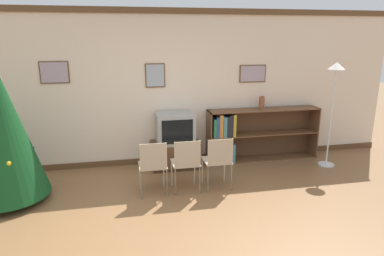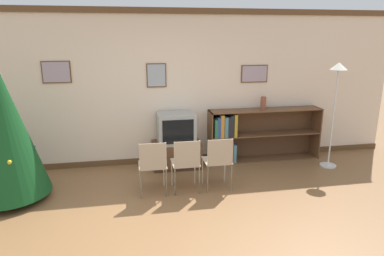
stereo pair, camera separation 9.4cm
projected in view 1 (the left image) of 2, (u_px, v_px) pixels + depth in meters
ground_plane at (186, 243)px, 3.84m from camera, size 24.00×24.00×0.00m
wall_back at (158, 89)px, 5.98m from camera, size 8.84×0.11×2.70m
tv_console at (175, 155)px, 6.01m from camera, size 0.84×0.51×0.45m
television at (175, 128)px, 5.88m from camera, size 0.64×0.50×0.52m
folding_chair_left at (153, 165)px, 4.88m from camera, size 0.40×0.40×0.82m
folding_chair_center at (186, 162)px, 4.97m from camera, size 0.40×0.40×0.82m
folding_chair_right at (218, 160)px, 5.06m from camera, size 0.40×0.40×0.82m
bookshelf at (243, 136)px, 6.28m from camera, size 2.09×0.36×0.96m
vase at (262, 103)px, 6.20m from camera, size 0.10×0.10×0.23m
standing_lamp at (334, 88)px, 5.78m from camera, size 0.28×0.28×1.82m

